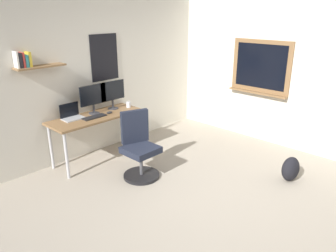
{
  "coord_description": "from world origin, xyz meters",
  "views": [
    {
      "loc": [
        -2.82,
        -1.99,
        2.28
      ],
      "look_at": [
        0.04,
        0.73,
        0.85
      ],
      "focal_mm": 34.37,
      "sensor_mm": 36.0,
      "label": 1
    }
  ],
  "objects_px": {
    "monitor_primary": "(93,97)",
    "monitor_secondary": "(112,93)",
    "desk": "(96,120)",
    "laptop": "(72,115)",
    "computer_mouse": "(109,113)",
    "coffee_mug": "(128,105)",
    "office_chair": "(139,149)",
    "keyboard": "(94,117)",
    "backpack": "(291,169)"
  },
  "relations": [
    {
      "from": "monitor_primary",
      "to": "monitor_secondary",
      "type": "relative_size",
      "value": 1.0
    },
    {
      "from": "desk",
      "to": "laptop",
      "type": "height_order",
      "value": "laptop"
    },
    {
      "from": "monitor_primary",
      "to": "desk",
      "type": "bearing_deg",
      "value": -112.22
    },
    {
      "from": "computer_mouse",
      "to": "laptop",
      "type": "bearing_deg",
      "value": 158.76
    },
    {
      "from": "laptop",
      "to": "coffee_mug",
      "type": "relative_size",
      "value": 3.37
    },
    {
      "from": "coffee_mug",
      "to": "office_chair",
      "type": "bearing_deg",
      "value": -122.32
    },
    {
      "from": "keyboard",
      "to": "laptop",
      "type": "bearing_deg",
      "value": 141.0
    },
    {
      "from": "office_chair",
      "to": "keyboard",
      "type": "distance_m",
      "value": 0.9
    },
    {
      "from": "office_chair",
      "to": "backpack",
      "type": "relative_size",
      "value": 2.72
    },
    {
      "from": "desk",
      "to": "computer_mouse",
      "type": "distance_m",
      "value": 0.24
    },
    {
      "from": "desk",
      "to": "computer_mouse",
      "type": "height_order",
      "value": "computer_mouse"
    },
    {
      "from": "monitor_secondary",
      "to": "coffee_mug",
      "type": "xyz_separation_m",
      "value": [
        0.23,
        -0.11,
        -0.22
      ]
    },
    {
      "from": "office_chair",
      "to": "laptop",
      "type": "xyz_separation_m",
      "value": [
        -0.42,
        1.03,
        0.38
      ]
    },
    {
      "from": "coffee_mug",
      "to": "desk",
      "type": "bearing_deg",
      "value": 178.14
    },
    {
      "from": "keyboard",
      "to": "coffee_mug",
      "type": "bearing_deg",
      "value": 4.02
    },
    {
      "from": "keyboard",
      "to": "monitor_secondary",
      "type": "bearing_deg",
      "value": 18.55
    },
    {
      "from": "office_chair",
      "to": "monitor_primary",
      "type": "bearing_deg",
      "value": 93.02
    },
    {
      "from": "coffee_mug",
      "to": "backpack",
      "type": "xyz_separation_m",
      "value": [
        0.81,
        -2.52,
        -0.61
      ]
    },
    {
      "from": "monitor_primary",
      "to": "computer_mouse",
      "type": "relative_size",
      "value": 4.46
    },
    {
      "from": "keyboard",
      "to": "computer_mouse",
      "type": "distance_m",
      "value": 0.28
    },
    {
      "from": "laptop",
      "to": "monitor_secondary",
      "type": "distance_m",
      "value": 0.77
    },
    {
      "from": "laptop",
      "to": "desk",
      "type": "bearing_deg",
      "value": -22.64
    },
    {
      "from": "laptop",
      "to": "monitor_primary",
      "type": "height_order",
      "value": "monitor_primary"
    },
    {
      "from": "office_chair",
      "to": "backpack",
      "type": "xyz_separation_m",
      "value": [
        1.36,
        -1.65,
        -0.23
      ]
    },
    {
      "from": "computer_mouse",
      "to": "office_chair",
      "type": "bearing_deg",
      "value": -98.17
    },
    {
      "from": "office_chair",
      "to": "coffee_mug",
      "type": "height_order",
      "value": "office_chair"
    },
    {
      "from": "coffee_mug",
      "to": "monitor_secondary",
      "type": "bearing_deg",
      "value": 154.45
    },
    {
      "from": "keyboard",
      "to": "coffee_mug",
      "type": "height_order",
      "value": "coffee_mug"
    },
    {
      "from": "desk",
      "to": "laptop",
      "type": "distance_m",
      "value": 0.38
    },
    {
      "from": "monitor_primary",
      "to": "computer_mouse",
      "type": "distance_m",
      "value": 0.34
    },
    {
      "from": "monitor_secondary",
      "to": "coffee_mug",
      "type": "height_order",
      "value": "monitor_secondary"
    },
    {
      "from": "laptop",
      "to": "keyboard",
      "type": "height_order",
      "value": "laptop"
    },
    {
      "from": "office_chair",
      "to": "monitor_secondary",
      "type": "bearing_deg",
      "value": 72.05
    },
    {
      "from": "desk",
      "to": "keyboard",
      "type": "height_order",
      "value": "keyboard"
    },
    {
      "from": "coffee_mug",
      "to": "backpack",
      "type": "relative_size",
      "value": 0.26
    },
    {
      "from": "office_chair",
      "to": "backpack",
      "type": "height_order",
      "value": "office_chair"
    },
    {
      "from": "laptop",
      "to": "office_chair",
      "type": "bearing_deg",
      "value": -67.74
    },
    {
      "from": "monitor_secondary",
      "to": "office_chair",
      "type": "bearing_deg",
      "value": -107.95
    },
    {
      "from": "computer_mouse",
      "to": "monitor_primary",
      "type": "bearing_deg",
      "value": 136.42
    },
    {
      "from": "laptop",
      "to": "monitor_primary",
      "type": "relative_size",
      "value": 0.67
    },
    {
      "from": "office_chair",
      "to": "monitor_secondary",
      "type": "height_order",
      "value": "monitor_secondary"
    },
    {
      "from": "desk",
      "to": "monitor_secondary",
      "type": "xyz_separation_m",
      "value": [
        0.41,
        0.09,
        0.35
      ]
    },
    {
      "from": "computer_mouse",
      "to": "keyboard",
      "type": "bearing_deg",
      "value": 180.0
    },
    {
      "from": "monitor_secondary",
      "to": "backpack",
      "type": "bearing_deg",
      "value": -68.37
    },
    {
      "from": "monitor_secondary",
      "to": "desk",
      "type": "bearing_deg",
      "value": -167.46
    },
    {
      "from": "laptop",
      "to": "keyboard",
      "type": "xyz_separation_m",
      "value": [
        0.26,
        -0.21,
        -0.04
      ]
    },
    {
      "from": "desk",
      "to": "monitor_secondary",
      "type": "bearing_deg",
      "value": 12.54
    },
    {
      "from": "coffee_mug",
      "to": "laptop",
      "type": "bearing_deg",
      "value": 170.68
    },
    {
      "from": "monitor_primary",
      "to": "keyboard",
      "type": "height_order",
      "value": "monitor_primary"
    },
    {
      "from": "desk",
      "to": "backpack",
      "type": "bearing_deg",
      "value": -60.3
    }
  ]
}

